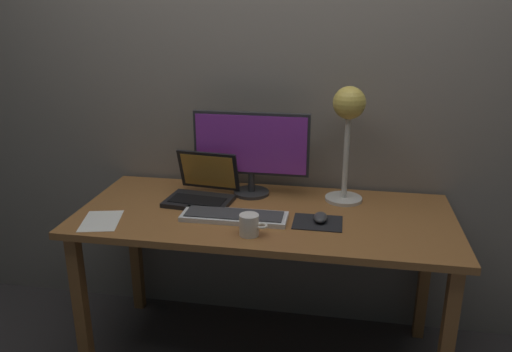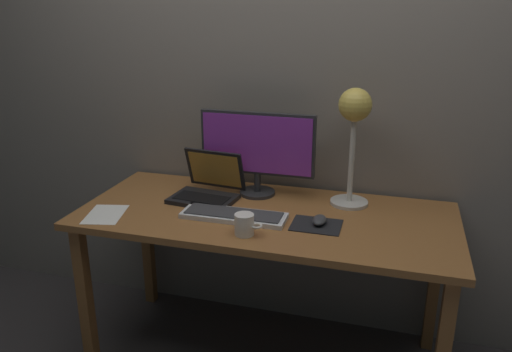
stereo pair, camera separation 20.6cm
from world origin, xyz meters
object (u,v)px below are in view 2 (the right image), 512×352
(keyboard_main, at_px, (234,215))
(desk_lamp, at_px, (354,120))
(monitor, at_px, (257,148))
(coffee_mug, at_px, (245,225))
(laptop, at_px, (209,185))
(mouse, at_px, (319,220))

(keyboard_main, relative_size, desk_lamp, 0.85)
(monitor, bearing_deg, coffee_mug, -80.36)
(keyboard_main, relative_size, laptop, 1.41)
(monitor, distance_m, desk_lamp, 0.45)
(monitor, relative_size, desk_lamp, 1.03)
(monitor, bearing_deg, laptop, -155.27)
(keyboard_main, xyz_separation_m, coffee_mug, (0.09, -0.14, 0.03))
(keyboard_main, xyz_separation_m, laptop, (-0.19, 0.20, 0.05))
(monitor, xyz_separation_m, keyboard_main, (-0.02, -0.29, -0.21))
(laptop, distance_m, mouse, 0.57)
(desk_lamp, bearing_deg, keyboard_main, -146.80)
(mouse, relative_size, coffee_mug, 0.87)
(monitor, relative_size, laptop, 1.70)
(mouse, height_order, coffee_mug, coffee_mug)
(mouse, distance_m, coffee_mug, 0.31)
(monitor, xyz_separation_m, laptop, (-0.21, -0.09, -0.17))
(keyboard_main, height_order, mouse, mouse)
(mouse, xyz_separation_m, coffee_mug, (-0.26, -0.17, 0.02))
(monitor, relative_size, keyboard_main, 1.21)
(desk_lamp, xyz_separation_m, coffee_mug, (-0.35, -0.43, -0.34))
(desk_lamp, bearing_deg, laptop, -171.84)
(keyboard_main, height_order, desk_lamp, desk_lamp)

